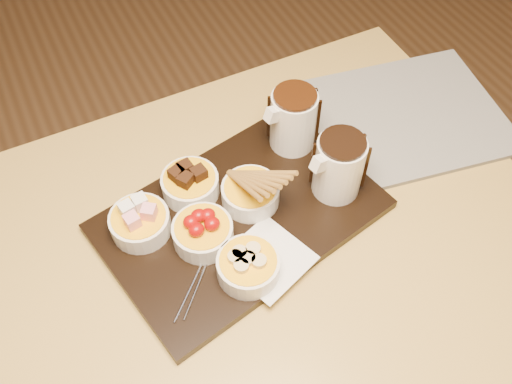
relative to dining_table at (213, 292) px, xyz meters
name	(u,v)px	position (x,y,z in m)	size (l,w,h in m)	color
dining_table	(213,292)	(0.00, 0.00, 0.00)	(1.20, 0.80, 0.75)	#BE9A46
serving_board	(240,216)	(0.09, 0.06, 0.11)	(0.46, 0.30, 0.02)	black
napkin	(268,259)	(0.09, -0.04, 0.12)	(0.12, 0.12, 0.00)	white
bowl_marshmallows	(140,223)	(-0.08, 0.10, 0.14)	(0.10, 0.10, 0.04)	white
bowl_cake	(190,185)	(0.03, 0.14, 0.14)	(0.10, 0.10, 0.04)	white
bowl_strawberries	(203,233)	(0.01, 0.04, 0.14)	(0.10, 0.10, 0.04)	white
bowl_biscotti	(250,194)	(0.11, 0.08, 0.14)	(0.10, 0.10, 0.04)	white
bowl_bananas	(248,267)	(0.05, -0.05, 0.14)	(0.10, 0.10, 0.04)	white
pitcher_dark_chocolate	(339,167)	(0.26, 0.03, 0.17)	(0.08, 0.08, 0.12)	silver
pitcher_milk_chocolate	(293,120)	(0.24, 0.16, 0.17)	(0.08, 0.08, 0.12)	silver
fondue_skewers	(207,252)	(0.00, 0.01, 0.12)	(0.26, 0.03, 0.01)	silver
newspaper	(404,117)	(0.48, 0.13, 0.10)	(0.38, 0.31, 0.01)	beige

